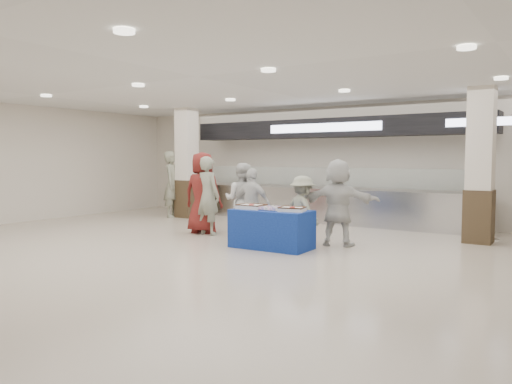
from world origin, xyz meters
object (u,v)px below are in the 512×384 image
Objects in this scene: sheet_cake_right at (292,209)px; civilian_white at (338,203)px; cupcake_tray at (272,208)px; soldier_bg at (172,184)px; display_table at (271,229)px; sheet_cake_left at (252,206)px; civilian_maroon at (203,193)px; soldier_a at (208,196)px; chef_short at (252,204)px; soldier_b at (302,211)px; chef_tall at (242,200)px.

civilian_white is at bearing 62.28° from sheet_cake_right.
cupcake_tray is 0.22× the size of soldier_bg.
soldier_bg is (-5.13, 2.67, 0.60)m from display_table.
civilian_white is at bearing 35.76° from sheet_cake_left.
civilian_maroon is (-1.93, 0.81, 0.14)m from sheet_cake_left.
display_table is 3.60× the size of cupcake_tray.
soldier_a reaches higher than chef_short.
soldier_a is (-2.12, 0.64, 0.11)m from cupcake_tray.
sheet_cake_right is 6.20m from soldier_bg.
chef_short is 4.71m from soldier_bg.
soldier_b is at bearing 14.18° from civilian_white.
chef_tall is 0.94× the size of civilian_white.
sheet_cake_right is 0.38× the size of soldier_b.
cupcake_tray is at bearing -50.66° from display_table.
sheet_cake_right is 0.31× the size of civilian_white.
sheet_cake_right is at bearing -0.94° from display_table.
civilian_white is at bearing 43.63° from display_table.
sheet_cake_left is 1.73m from civilian_white.
civilian_white is (1.40, 1.01, 0.07)m from sheet_cake_left.
cupcake_tray is 0.24× the size of soldier_a.
civilian_maroon is 0.29m from soldier_a.
cupcake_tray is 0.73m from soldier_b.
soldier_bg reaches higher than chef_short.
chef_tall is 1.17× the size of soldier_b.
chef_short is at bearing 142.91° from display_table.
display_table is at bearing 169.59° from soldier_a.
soldier_b is at bearing -179.78° from chef_short.
cupcake_tray is at bearing -143.46° from soldier_bg.
display_table is 1.01× the size of chef_short.
sheet_cake_right is 2.93m from civilian_maroon.
chef_short is at bearing 144.13° from cupcake_tray.
civilian_maroon is 1.50m from chef_short.
chef_tall reaches higher than soldier_b.
cupcake_tray is 0.28× the size of chef_short.
sheet_cake_right is at bearing 3.20° from sheet_cake_left.
civilian_maroon is 0.97× the size of soldier_bg.
chef_tall is (1.02, 0.14, -0.12)m from civilian_maroon.
soldier_a is at bearing 163.08° from cupcake_tray.
cupcake_tray is at bearing 5.48° from sheet_cake_left.
soldier_bg is (-5.59, 2.67, 0.18)m from sheet_cake_right.
cupcake_tray is 1.63m from chef_tall.
sheet_cake_left is 0.44m from cupcake_tray.
sheet_cake_left is 5.42m from soldier_bg.
sheet_cake_left is 0.82m from chef_short.
soldier_a is 1.03× the size of civilian_white.
sheet_cake_left is 0.38× the size of soldier_b.
chef_tall is at bearing 175.78° from civilian_maroon.
display_table is 0.86× the size of soldier_a.
soldier_bg is (-4.24, 2.03, 0.20)m from chef_short.
display_table is at bearing -143.44° from soldier_bg.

